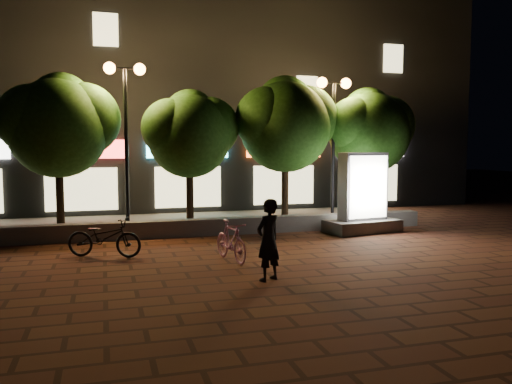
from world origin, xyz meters
name	(u,v)px	position (x,y,z in m)	size (l,w,h in m)	color
ground	(206,265)	(0.00, 0.00, 0.00)	(80.00, 80.00, 0.00)	#4F2A19
retaining_wall	(181,228)	(0.00, 4.00, 0.25)	(16.00, 0.45, 0.50)	slate
sidewalk	(171,223)	(0.00, 6.50, 0.04)	(16.00, 5.00, 0.08)	slate
building_block	(152,96)	(-0.01, 12.99, 5.00)	(28.00, 8.12, 11.30)	black
tree_left	(60,122)	(-3.45, 5.46, 3.44)	(3.60, 3.00, 4.89)	black
tree_mid	(190,131)	(0.55, 5.46, 3.22)	(3.24, 2.70, 4.50)	black
tree_right	(286,121)	(3.86, 5.46, 3.57)	(3.72, 3.10, 5.07)	black
tree_far_right	(370,128)	(7.05, 5.46, 3.37)	(3.48, 2.90, 4.76)	black
street_lamp_left	(125,103)	(-1.50, 5.20, 4.03)	(1.26, 0.36, 5.18)	black
street_lamp_right	(334,112)	(5.50, 5.20, 3.89)	(1.26, 0.36, 4.98)	black
ad_kiosk	(363,200)	(5.62, 3.20, 1.01)	(2.47, 1.52, 2.51)	slate
scooter_pink	(231,241)	(0.64, 0.26, 0.48)	(0.45, 1.60, 0.96)	#D486C0
rider	(268,240)	(0.95, -1.69, 0.83)	(0.61, 0.40, 1.66)	black
scooter_parked	(104,237)	(-2.22, 1.57, 0.49)	(0.65, 1.85, 0.97)	black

